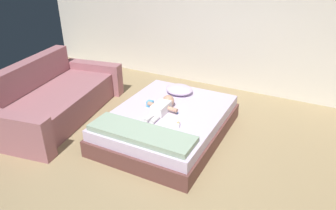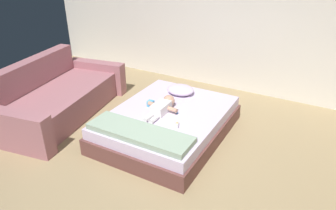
{
  "view_description": "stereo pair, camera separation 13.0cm",
  "coord_description": "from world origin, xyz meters",
  "px_view_note": "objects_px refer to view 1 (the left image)",
  "views": [
    {
      "loc": [
        1.48,
        -2.34,
        2.36
      ],
      "look_at": [
        -0.23,
        0.97,
        0.47
      ],
      "focal_mm": 33.41,
      "sensor_mm": 36.0,
      "label": 1
    },
    {
      "loc": [
        1.59,
        -2.28,
        2.36
      ],
      "look_at": [
        -0.23,
        0.97,
        0.47
      ],
      "focal_mm": 33.41,
      "sensor_mm": 36.0,
      "label": 2
    }
  ],
  "objects_px": {
    "couch": "(54,99)",
    "pillow": "(179,90)",
    "bed": "(168,124)",
    "baby": "(163,107)",
    "baby_bottle": "(178,124)",
    "toy_block": "(150,104)",
    "toothbrush": "(177,111)"
  },
  "relations": [
    {
      "from": "baby_bottle",
      "to": "toy_block",
      "type": "bearing_deg",
      "value": 151.94
    },
    {
      "from": "bed",
      "to": "couch",
      "type": "relative_size",
      "value": 0.82
    },
    {
      "from": "toy_block",
      "to": "baby_bottle",
      "type": "relative_size",
      "value": 0.84
    },
    {
      "from": "pillow",
      "to": "toy_block",
      "type": "bearing_deg",
      "value": -106.76
    },
    {
      "from": "pillow",
      "to": "toothbrush",
      "type": "relative_size",
      "value": 3.4
    },
    {
      "from": "toy_block",
      "to": "pillow",
      "type": "bearing_deg",
      "value": 73.24
    },
    {
      "from": "toothbrush",
      "to": "couch",
      "type": "relative_size",
      "value": 0.05
    },
    {
      "from": "baby",
      "to": "toothbrush",
      "type": "distance_m",
      "value": 0.21
    },
    {
      "from": "baby",
      "to": "baby_bottle",
      "type": "distance_m",
      "value": 0.44
    },
    {
      "from": "toy_block",
      "to": "baby_bottle",
      "type": "height_order",
      "value": "toy_block"
    },
    {
      "from": "baby",
      "to": "couch",
      "type": "height_order",
      "value": "couch"
    },
    {
      "from": "pillow",
      "to": "toothbrush",
      "type": "height_order",
      "value": "pillow"
    },
    {
      "from": "bed",
      "to": "baby_bottle",
      "type": "height_order",
      "value": "baby_bottle"
    },
    {
      "from": "baby",
      "to": "baby_bottle",
      "type": "height_order",
      "value": "baby"
    },
    {
      "from": "bed",
      "to": "couch",
      "type": "bearing_deg",
      "value": -170.73
    },
    {
      "from": "pillow",
      "to": "baby_bottle",
      "type": "bearing_deg",
      "value": -65.41
    },
    {
      "from": "pillow",
      "to": "couch",
      "type": "xyz_separation_m",
      "value": [
        -1.69,
        -0.9,
        -0.15
      ]
    },
    {
      "from": "toothbrush",
      "to": "baby_bottle",
      "type": "xyz_separation_m",
      "value": [
        0.18,
        -0.35,
        0.02
      ]
    },
    {
      "from": "pillow",
      "to": "baby",
      "type": "relative_size",
      "value": 0.65
    },
    {
      "from": "bed",
      "to": "baby_bottle",
      "type": "bearing_deg",
      "value": -44.8
    },
    {
      "from": "baby_bottle",
      "to": "toothbrush",
      "type": "bearing_deg",
      "value": 116.79
    },
    {
      "from": "couch",
      "to": "toy_block",
      "type": "xyz_separation_m",
      "value": [
        1.52,
        0.32,
        0.13
      ]
    },
    {
      "from": "couch",
      "to": "baby",
      "type": "bearing_deg",
      "value": 8.84
    },
    {
      "from": "toy_block",
      "to": "baby",
      "type": "bearing_deg",
      "value": -12.34
    },
    {
      "from": "bed",
      "to": "couch",
      "type": "distance_m",
      "value": 1.84
    },
    {
      "from": "pillow",
      "to": "couch",
      "type": "distance_m",
      "value": 1.92
    },
    {
      "from": "bed",
      "to": "couch",
      "type": "xyz_separation_m",
      "value": [
        -1.81,
        -0.3,
        0.1
      ]
    },
    {
      "from": "baby",
      "to": "toy_block",
      "type": "bearing_deg",
      "value": 167.66
    },
    {
      "from": "bed",
      "to": "toy_block",
      "type": "relative_size",
      "value": 21.55
    },
    {
      "from": "couch",
      "to": "pillow",
      "type": "bearing_deg",
      "value": 27.86
    },
    {
      "from": "pillow",
      "to": "baby",
      "type": "xyz_separation_m",
      "value": [
        0.05,
        -0.62,
        0.0
      ]
    },
    {
      "from": "baby_bottle",
      "to": "bed",
      "type": "bearing_deg",
      "value": 135.2
    }
  ]
}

